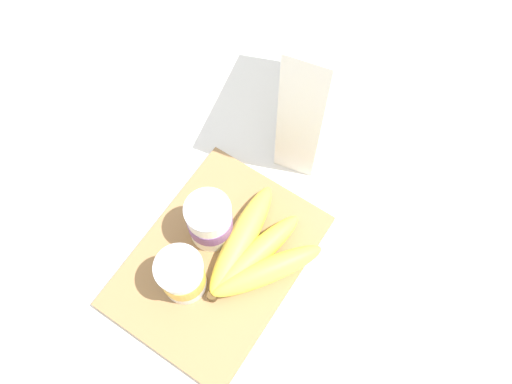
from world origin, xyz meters
TOP-DOWN VIEW (x-y plane):
  - ground_plane at (0.00, 0.00)m, footprint 2.40×2.40m
  - cutting_board at (0.00, 0.00)m, footprint 0.30×0.22m
  - cereal_box at (0.29, 0.01)m, footprint 0.21×0.10m
  - yogurt_cup_front at (-0.05, 0.02)m, footprint 0.07×0.07m
  - yogurt_cup_back at (0.03, 0.03)m, footprint 0.07×0.07m
  - banana_bunch at (0.03, -0.04)m, footprint 0.19×0.15m

SIDE VIEW (x-z plane):
  - ground_plane at x=0.00m, z-range 0.00..0.00m
  - cutting_board at x=0.00m, z-range 0.00..0.01m
  - banana_bunch at x=0.03m, z-range 0.01..0.05m
  - yogurt_cup_front at x=-0.05m, z-range 0.01..0.10m
  - yogurt_cup_back at x=0.03m, z-range 0.01..0.10m
  - cereal_box at x=0.29m, z-range 0.00..0.27m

